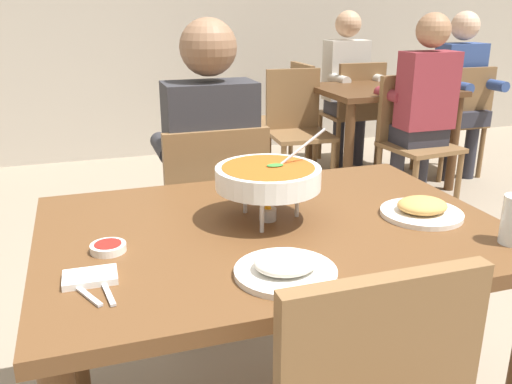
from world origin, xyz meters
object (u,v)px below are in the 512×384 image
object	(u,v)px
rice_plate	(286,267)
chair_bg_window	(289,112)
dining_table_far	(381,105)
diner_main	(209,160)
chair_bg_right	(412,134)
dining_table_main	(272,259)
chair_bg_middle	(458,116)
chair_bg_left	(355,108)
patron_bg_right	(423,101)
chair_bg_corner	(297,123)
patron_bg_middle	(461,86)
patron_bg_left	(347,79)
chair_diner_main	(213,216)
curry_bowl	(268,178)
appetizer_plate	(422,209)
sauce_dish	(108,247)

from	to	relation	value
rice_plate	chair_bg_window	size ratio (longest dim) A/B	0.27
dining_table_far	diner_main	bearing A→B (deg)	-138.26
diner_main	chair_bg_right	distance (m)	1.99
dining_table_main	chair_bg_middle	xyz separation A→B (m)	(2.40, 2.25, -0.14)
chair_bg_left	chair_bg_window	distance (m)	0.60
dining_table_far	patron_bg_right	bearing A→B (deg)	-92.52
chair_bg_corner	chair_bg_middle	bearing A→B (deg)	-5.85
rice_plate	patron_bg_middle	size ratio (longest dim) A/B	0.18
diner_main	patron_bg_right	world-z (taller)	same
chair_bg_middle	patron_bg_left	bearing A→B (deg)	136.34
chair_diner_main	diner_main	size ratio (longest dim) A/B	0.69
chair_bg_window	patron_bg_middle	distance (m)	1.38
chair_diner_main	chair_bg_left	distance (m)	2.73
patron_bg_middle	chair_bg_right	bearing A→B (deg)	-148.08
chair_diner_main	chair_bg_right	distance (m)	2.00
chair_bg_middle	rice_plate	bearing A→B (deg)	-134.16
chair_diner_main	curry_bowl	bearing A→B (deg)	-89.94
patron_bg_left	patron_bg_right	world-z (taller)	same
curry_bowl	patron_bg_left	distance (m)	3.34
rice_plate	patron_bg_left	distance (m)	3.66
chair_diner_main	patron_bg_left	size ratio (longest dim) A/B	0.69
chair_diner_main	dining_table_main	bearing A→B (deg)	-90.00
chair_bg_middle	chair_bg_right	xyz separation A→B (m)	(-0.72, -0.44, 0.00)
dining_table_main	chair_bg_right	bearing A→B (deg)	47.16
chair_bg_corner	chair_bg_window	xyz separation A→B (m)	(0.11, 0.44, 0.00)
dining_table_main	patron_bg_left	world-z (taller)	patron_bg_left
appetizer_plate	sauce_dish	size ratio (longest dim) A/B	2.67
sauce_dish	dining_table_far	bearing A→B (deg)	47.11
dining_table_far	chair_bg_left	bearing A→B (deg)	84.69
chair_bg_right	patron_bg_left	distance (m)	1.11
curry_bowl	appetizer_plate	distance (m)	0.47
chair_bg_middle	patron_bg_middle	bearing A→B (deg)	86.22
diner_main	appetizer_plate	bearing A→B (deg)	-62.23
appetizer_plate	patron_bg_left	size ratio (longest dim) A/B	0.18
patron_bg_right	chair_bg_right	bearing A→B (deg)	104.57
curry_bowl	patron_bg_left	world-z (taller)	patron_bg_left
sauce_dish	patron_bg_left	bearing A→B (deg)	53.34
chair_bg_middle	curry_bowl	bearing A→B (deg)	-137.31
curry_bowl	chair_bg_window	distance (m)	3.05
diner_main	rice_plate	size ratio (longest dim) A/B	5.46
chair_bg_middle	diner_main	bearing A→B (deg)	-148.32
chair_diner_main	chair_bg_window	world-z (taller)	same
chair_bg_middle	patron_bg_middle	distance (m)	0.24
rice_plate	sauce_dish	size ratio (longest dim) A/B	2.67
chair_diner_main	dining_table_far	size ratio (longest dim) A/B	0.90
appetizer_plate	chair_bg_corner	bearing A→B (deg)	76.00
dining_table_main	dining_table_far	size ratio (longest dim) A/B	1.29
chair_diner_main	appetizer_plate	size ratio (longest dim) A/B	3.75
dining_table_far	chair_bg_left	distance (m)	0.52
chair_diner_main	sauce_dish	xyz separation A→B (m)	(-0.45, -0.77, 0.26)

